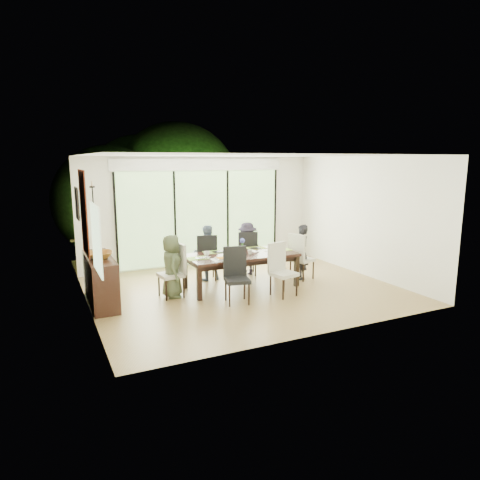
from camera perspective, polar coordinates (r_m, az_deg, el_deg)
name	(u,v)px	position (r m, az deg, el deg)	size (l,w,h in m)	color
floor	(245,290)	(8.77, 0.71, -6.74)	(6.00, 5.00, 0.01)	brown
ceiling	(246,155)	(8.37, 0.75, 11.25)	(6.00, 5.00, 0.01)	white
wall_back	(201,211)	(10.76, -5.19, 3.84)	(6.00, 0.02, 2.70)	white
wall_front	(321,248)	(6.35, 10.77, -1.05)	(6.00, 0.02, 2.70)	silver
wall_left	(85,236)	(7.65, -19.95, 0.48)	(0.02, 5.00, 2.70)	beige
wall_right	(364,216)	(10.15, 16.18, 3.06)	(0.02, 5.00, 2.70)	white
glass_doors	(202,217)	(10.74, -5.10, 3.02)	(4.20, 0.02, 2.30)	#598C3F
blinds_header	(201,165)	(10.64, -5.20, 9.98)	(4.40, 0.06, 0.28)	white
mullion_a	(116,223)	(10.20, -16.22, 2.24)	(0.05, 0.04, 2.30)	black
mullion_b	(175,219)	(10.51, -8.67, 2.78)	(0.05, 0.04, 2.30)	black
mullion_c	(228,216)	(10.99, -1.66, 3.24)	(0.05, 0.04, 2.30)	black
mullion_d	(275,213)	(11.62, 4.68, 3.61)	(0.05, 0.04, 2.30)	black
side_window	(96,239)	(6.45, -18.60, 0.12)	(0.02, 0.90, 1.00)	#8CAD7F
deck	(191,258)	(11.83, -6.58, -2.46)	(6.00, 1.80, 0.10)	#4F3922
rail_top	(181,233)	(12.46, -7.84, 0.99)	(6.00, 0.08, 0.06)	brown
foliage_left	(110,201)	(12.91, -16.97, 4.95)	(3.20, 3.20, 3.20)	#14380F
foliage_mid	(177,186)	(13.95, -8.41, 7.18)	(4.00, 4.00, 4.00)	#14380F
foliage_right	(238,202)	(13.90, -0.23, 5.04)	(2.80, 2.80, 2.80)	#14380F
foliage_far	(141,191)	(14.39, -13.05, 6.40)	(3.60, 3.60, 3.60)	#14380F
table_top	(241,255)	(8.81, 0.16, -2.04)	(2.27, 1.04, 0.06)	black
table_apron	(241,259)	(8.83, 0.16, -2.58)	(2.08, 0.85, 0.09)	black
table_leg_fl	(199,284)	(8.11, -5.45, -5.81)	(0.09, 0.09, 0.65)	black
table_leg_fr	(297,271)	(9.04, 7.55, -4.11)	(0.09, 0.09, 0.65)	black
table_leg_bl	(185,273)	(8.89, -7.36, -4.37)	(0.09, 0.09, 0.65)	black
table_leg_br	(276,262)	(9.75, 4.80, -2.97)	(0.09, 0.09, 0.65)	black
chair_left_end	(171,271)	(8.33, -9.21, -4.07)	(0.44, 0.44, 1.04)	beige
chair_right_end	(302,256)	(9.57, 8.29, -2.11)	(0.44, 0.44, 1.04)	silver
chair_far_left	(206,257)	(9.43, -4.54, -2.23)	(0.44, 0.44, 1.04)	black
chair_far_right	(247,252)	(9.82, 0.91, -1.67)	(0.44, 0.44, 1.04)	black
chair_near_left	(237,276)	(7.88, -0.38, -4.78)	(0.44, 0.44, 1.04)	black
chair_near_right	(284,270)	(8.33, 5.87, -3.97)	(0.44, 0.44, 1.04)	silver
person_left_end	(172,266)	(8.31, -9.10, -3.46)	(0.57, 0.36, 1.22)	#495438
person_right_end	(302,252)	(9.54, 8.20, -1.60)	(0.57, 0.36, 1.22)	black
person_far_left	(206,253)	(9.39, -4.51, -1.72)	(0.57, 0.36, 1.22)	slate
person_far_right	(247,249)	(9.79, 0.96, -1.18)	(0.57, 0.36, 1.22)	black
placemat_left	(198,258)	(8.44, -5.67, -2.44)	(0.42, 0.30, 0.01)	#86BD43
placemat_right	(281,250)	(9.24, 5.48, -1.29)	(0.42, 0.30, 0.01)	#9BC546
placemat_far_l	(214,252)	(8.98, -3.53, -1.61)	(0.42, 0.30, 0.01)	#7CB942
placemat_far_r	(256,248)	(9.39, 2.13, -1.06)	(0.42, 0.30, 0.01)	#8EAA3D
placemat_paper	(222,259)	(8.31, -2.37, -2.60)	(0.42, 0.30, 0.01)	white
tablet_far_l	(219,252)	(8.97, -2.82, -1.56)	(0.25, 0.17, 0.01)	black
tablet_far_r	(255,248)	(9.32, 2.00, -1.09)	(0.23, 0.16, 0.01)	black
papers	(272,251)	(9.08, 4.29, -1.50)	(0.28, 0.21, 0.00)	white
platter_base	(222,259)	(8.31, -2.37, -2.50)	(0.25, 0.25, 0.02)	white
platter_snacks	(222,258)	(8.31, -2.37, -2.39)	(0.19, 0.19, 0.01)	orange
vase	(242,251)	(8.85, 0.31, -1.41)	(0.08, 0.08, 0.11)	silver
hyacinth_stems	(242,245)	(8.83, 0.31, -0.69)	(0.04, 0.04, 0.15)	#337226
hyacinth_blooms	(242,241)	(8.81, 0.32, -0.09)	(0.10, 0.10, 0.10)	#444DAC
laptop	(204,258)	(8.38, -4.79, -2.45)	(0.31, 0.20, 0.02)	silver
cup_a	(207,253)	(8.66, -4.45, -1.80)	(0.12, 0.12, 0.09)	white
cup_b	(250,252)	(8.77, 1.33, -1.62)	(0.09, 0.09, 0.09)	white
cup_c	(273,247)	(9.24, 4.37, -1.00)	(0.12, 0.12, 0.09)	white
book	(251,252)	(8.95, 1.47, -1.60)	(0.16, 0.21, 0.02)	white
sideboard	(100,280)	(8.27, -18.12, -5.14)	(0.44, 1.57, 0.88)	black
bowl	(99,255)	(8.06, -18.23, -1.90)	(0.47, 0.47, 0.11)	#966320
candlestick_base	(96,252)	(8.51, -18.61, -1.55)	(0.10, 0.10, 0.04)	black
candlestick_shaft	(94,220)	(8.40, -18.86, 2.58)	(0.02, 0.02, 1.23)	black
candlestick_pan	(92,187)	(8.35, -19.11, 6.71)	(0.10, 0.10, 0.03)	black
candle	(92,184)	(8.34, -19.13, 7.11)	(0.04, 0.04, 0.10)	silver
tapestry	(84,213)	(8.00, -20.11, 3.42)	(0.02, 1.00, 1.50)	maroon
art_frame	(77,203)	(9.28, -20.93, 4.59)	(0.03, 0.55, 0.65)	black
art_canvas	(78,203)	(9.28, -20.80, 4.60)	(0.01, 0.45, 0.55)	#17494A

